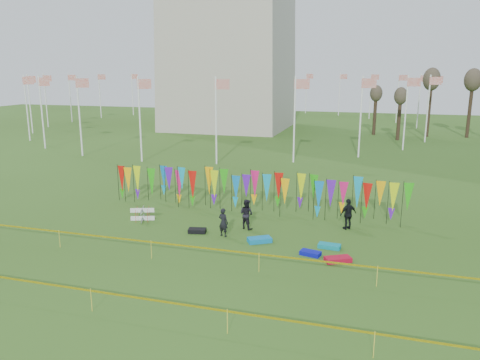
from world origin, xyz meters
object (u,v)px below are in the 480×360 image
(person_mid, at_px, (246,214))
(kite_bag_red, at_px, (338,259))
(person_left, at_px, (223,222))
(person_right, at_px, (348,214))
(kite_bag_blue, at_px, (310,253))
(box_kite, at_px, (142,214))
(kite_bag_teal, at_px, (329,246))
(kite_bag_turquoise, at_px, (260,240))
(kite_bag_black, at_px, (197,231))

(person_mid, bearing_deg, kite_bag_red, 170.48)
(person_left, distance_m, person_right, 6.91)
(person_left, relative_size, kite_bag_blue, 1.62)
(person_mid, xyz_separation_m, kite_bag_red, (5.28, -3.22, -0.73))
(box_kite, relative_size, kite_bag_teal, 0.72)
(person_right, height_order, kite_bag_red, person_right)
(person_left, height_order, kite_bag_teal, person_left)
(kite_bag_blue, xyz_separation_m, kite_bag_teal, (0.76, 1.17, 0.00))
(kite_bag_turquoise, bearing_deg, kite_bag_teal, 3.09)
(person_left, relative_size, person_right, 0.89)
(kite_bag_teal, bearing_deg, kite_bag_blue, -123.08)
(person_mid, bearing_deg, box_kite, 25.57)
(kite_bag_blue, bearing_deg, kite_bag_teal, 56.92)
(person_mid, xyz_separation_m, person_right, (5.38, 1.50, 0.03))
(kite_bag_teal, bearing_deg, kite_bag_red, -70.76)
(person_mid, height_order, kite_bag_red, person_mid)
(kite_bag_blue, xyz_separation_m, kite_bag_red, (1.32, -0.41, 0.01))
(person_mid, xyz_separation_m, kite_bag_teal, (4.72, -1.64, -0.73))
(person_mid, bearing_deg, kite_bag_black, 52.38)
(kite_bag_black, bearing_deg, kite_bag_teal, -1.99)
(box_kite, height_order, kite_bag_teal, box_kite)
(kite_bag_black, bearing_deg, person_left, -4.67)
(person_right, xyz_separation_m, kite_bag_turquoise, (-4.17, -3.33, -0.74))
(kite_bag_blue, relative_size, kite_bag_red, 0.80)
(person_left, relative_size, kite_bag_red, 1.29)
(person_left, bearing_deg, kite_bag_blue, -178.85)
(box_kite, bearing_deg, kite_bag_blue, -13.43)
(kite_bag_turquoise, bearing_deg, kite_bag_red, -18.95)
(person_left, height_order, kite_bag_red, person_left)
(person_right, distance_m, kite_bag_blue, 4.61)
(kite_bag_turquoise, xyz_separation_m, kite_bag_blue, (2.74, -0.98, -0.02))
(person_right, distance_m, kite_bag_turquoise, 5.39)
(kite_bag_turquoise, xyz_separation_m, kite_bag_black, (-3.59, 0.44, -0.01))
(person_mid, xyz_separation_m, kite_bag_turquoise, (1.22, -1.83, -0.72))
(person_left, bearing_deg, person_right, -137.81)
(person_left, bearing_deg, kite_bag_black, 11.60)
(kite_bag_black, bearing_deg, kite_bag_blue, -12.64)
(person_left, xyz_separation_m, kite_bag_blue, (4.79, -1.29, -0.67))
(box_kite, distance_m, kite_bag_black, 3.95)
(person_mid, distance_m, person_right, 5.59)
(person_left, xyz_separation_m, person_right, (6.22, 3.02, 0.10))
(kite_bag_blue, bearing_deg, box_kite, 166.57)
(kite_bag_red, bearing_deg, kite_bag_turquoise, 161.05)
(person_mid, distance_m, kite_bag_turquoise, 2.31)
(kite_bag_blue, bearing_deg, kite_bag_turquoise, 160.28)
(box_kite, height_order, person_left, person_left)
(kite_bag_black, height_order, kite_bag_teal, kite_bag_black)
(person_right, bearing_deg, person_mid, -22.36)
(kite_bag_red, bearing_deg, kite_bag_teal, 109.24)
(person_mid, bearing_deg, person_left, 83.23)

